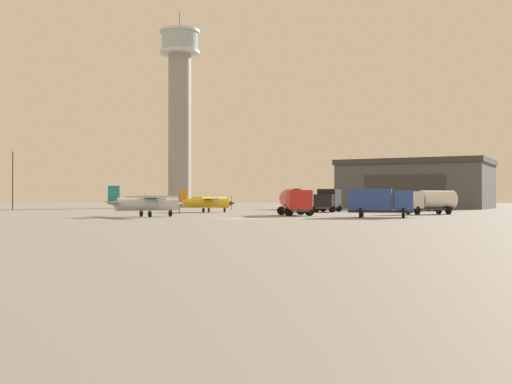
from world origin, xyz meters
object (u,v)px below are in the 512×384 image
Objects in this scene: truck_fuel_tanker_red at (295,200)px; truck_fuel_tanker_white at (430,201)px; airplane_yellow at (207,202)px; control_tower at (180,104)px; airplane_silver at (147,203)px; truck_box_black at (328,199)px; truck_flatbed_green at (414,203)px; truck_box_blue at (380,201)px; light_post_west at (13,175)px.

truck_fuel_tanker_red is 1.03× the size of truck_fuel_tanker_white.
truck_fuel_tanker_red is (11.71, -15.88, 0.28)m from airplane_yellow.
truck_fuel_tanker_white is (38.84, -55.30, -19.99)m from control_tower.
truck_box_black reaches higher than airplane_silver.
control_tower reaches higher than truck_fuel_tanker_red.
truck_flatbed_green is 34.71m from truck_box_blue.
truck_flatbed_green is at bearing -39.76° from control_tower.
truck_fuel_tanker_white is (31.85, 10.99, 0.15)m from airplane_silver.
truck_flatbed_green is 0.88× the size of truck_fuel_tanker_red.
control_tower is at bearing -74.28° from truck_fuel_tanker_white.
truck_fuel_tanker_white is 0.69× the size of light_post_west.
truck_box_black is at bearing -15.87° from light_post_west.
control_tower is at bearing -169.96° from truck_fuel_tanker_red.
control_tower is 70.47m from truck_fuel_tanker_white.
control_tower reaches higher than airplane_silver.
truck_box_blue is (30.93, -67.58, -19.99)m from control_tower.
truck_box_blue is at bearing -36.15° from airplane_yellow.
truck_fuel_tanker_white is 68.44m from light_post_west.
airplane_silver is at bearing -51.52° from light_post_west.
truck_flatbed_green is at bearing -5.93° from light_post_west.
airplane_silver is 46.91m from truck_flatbed_green.
truck_fuel_tanker_white is 1.02× the size of truck_box_blue.
airplane_yellow is 1.40× the size of truck_box_black.
truck_fuel_tanker_white is at bearing 68.83° from truck_box_blue.
truck_box_black is at bearing 66.79° from truck_flatbed_green.
truck_flatbed_green is 65.67m from light_post_west.
truck_box_black is at bearing 15.43° from airplane_silver.
control_tower is 3.95× the size of airplane_yellow.
control_tower reaches higher than truck_fuel_tanker_white.
truck_box_black is at bearing -68.76° from truck_fuel_tanker_white.
truck_flatbed_green is (34.50, 31.78, -0.31)m from airplane_silver.
truck_fuel_tanker_red is at bearing -1.54° from truck_fuel_tanker_white.
airplane_silver is 1.59× the size of truck_flatbed_green.
light_post_west reaches higher than truck_box_black.
truck_box_blue is at bearing 109.38° from truck_flatbed_green.
truck_fuel_tanker_red is 1.05× the size of truck_box_blue.
truck_fuel_tanker_white is (16.29, 5.24, -0.07)m from truck_fuel_tanker_red.
truck_flatbed_green is 15.83m from truck_box_black.
truck_fuel_tanker_white is 0.93× the size of truck_box_black.
airplane_silver is at bearing -24.59° from truck_box_black.
control_tower is at bearing 116.28° from airplane_yellow.
truck_fuel_tanker_red is at bearing 151.57° from truck_box_blue.
airplane_yellow is 1.68× the size of truck_flatbed_green.
truck_fuel_tanker_white is (27.99, -10.65, 0.21)m from airplane_yellow.
truck_box_black is 0.74× the size of light_post_west.
truck_flatbed_green is 0.92× the size of truck_box_blue.
light_post_west reaches higher than truck_flatbed_green.
airplane_silver is 1.40× the size of truck_fuel_tanker_red.
airplane_silver is at bearing -0.32° from truck_fuel_tanker_white.
truck_fuel_tanker_red reaches higher than truck_box_blue.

